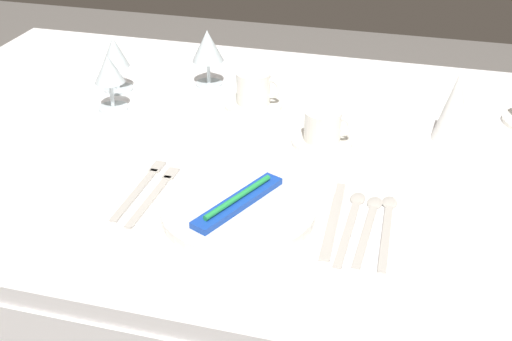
{
  "coord_description": "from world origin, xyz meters",
  "views": [
    {
      "loc": [
        0.29,
        -1.18,
        1.4
      ],
      "look_at": [
        0.01,
        -0.15,
        0.76
      ],
      "focal_mm": 45.66,
      "sensor_mm": 36.0,
      "label": 1
    }
  ],
  "objects_px": {
    "dinner_knife": "(333,221)",
    "toothbrush_package": "(238,201)",
    "coffee_cup_left": "(323,126)",
    "wine_glass_left": "(208,48)",
    "wine_glass_centre": "(109,73)",
    "spoon_tea": "(387,222)",
    "dinner_plate": "(238,209)",
    "wine_glass_right": "(115,55)",
    "napkin_folded": "(455,106)",
    "fork_outer": "(155,193)",
    "spoon_dessert": "(370,221)",
    "spoon_soup": "(352,218)",
    "coffee_cup_right": "(254,88)",
    "fork_inner": "(141,187)"
  },
  "relations": [
    {
      "from": "dinner_plate",
      "to": "wine_glass_centre",
      "type": "xyz_separation_m",
      "value": [
        -0.41,
        0.34,
        0.08
      ]
    },
    {
      "from": "dinner_knife",
      "to": "spoon_tea",
      "type": "distance_m",
      "value": 0.09
    },
    {
      "from": "fork_outer",
      "to": "spoon_dessert",
      "type": "xyz_separation_m",
      "value": [
        0.39,
        0.01,
        0.0
      ]
    },
    {
      "from": "spoon_soup",
      "to": "wine_glass_centre",
      "type": "relative_size",
      "value": 1.73
    },
    {
      "from": "toothbrush_package",
      "to": "coffee_cup_right",
      "type": "bearing_deg",
      "value": 101.64
    },
    {
      "from": "spoon_soup",
      "to": "wine_glass_left",
      "type": "xyz_separation_m",
      "value": [
        -0.43,
        0.5,
        0.1
      ]
    },
    {
      "from": "wine_glass_centre",
      "to": "wine_glass_right",
      "type": "xyz_separation_m",
      "value": [
        -0.04,
        0.11,
        -0.0
      ]
    },
    {
      "from": "spoon_tea",
      "to": "wine_glass_right",
      "type": "relative_size",
      "value": 1.64
    },
    {
      "from": "dinner_plate",
      "to": "fork_outer",
      "type": "relative_size",
      "value": 1.32
    },
    {
      "from": "dinner_knife",
      "to": "toothbrush_package",
      "type": "bearing_deg",
      "value": -173.93
    },
    {
      "from": "coffee_cup_left",
      "to": "wine_glass_left",
      "type": "height_order",
      "value": "wine_glass_left"
    },
    {
      "from": "spoon_soup",
      "to": "napkin_folded",
      "type": "distance_m",
      "value": 0.4
    },
    {
      "from": "toothbrush_package",
      "to": "coffee_cup_left",
      "type": "height_order",
      "value": "coffee_cup_left"
    },
    {
      "from": "spoon_dessert",
      "to": "napkin_folded",
      "type": "relative_size",
      "value": 1.39
    },
    {
      "from": "wine_glass_centre",
      "to": "napkin_folded",
      "type": "relative_size",
      "value": 0.86
    },
    {
      "from": "spoon_soup",
      "to": "spoon_tea",
      "type": "height_order",
      "value": "same"
    },
    {
      "from": "spoon_tea",
      "to": "wine_glass_right",
      "type": "distance_m",
      "value": 0.82
    },
    {
      "from": "fork_inner",
      "to": "spoon_dessert",
      "type": "relative_size",
      "value": 1.0
    },
    {
      "from": "spoon_soup",
      "to": "napkin_folded",
      "type": "xyz_separation_m",
      "value": [
        0.16,
        0.36,
        0.07
      ]
    },
    {
      "from": "napkin_folded",
      "to": "coffee_cup_right",
      "type": "bearing_deg",
      "value": 173.59
    },
    {
      "from": "napkin_folded",
      "to": "wine_glass_centre",
      "type": "bearing_deg",
      "value": -176.25
    },
    {
      "from": "coffee_cup_left",
      "to": "wine_glass_left",
      "type": "relative_size",
      "value": 0.7
    },
    {
      "from": "toothbrush_package",
      "to": "fork_inner",
      "type": "bearing_deg",
      "value": 170.57
    },
    {
      "from": "spoon_soup",
      "to": "wine_glass_right",
      "type": "height_order",
      "value": "wine_glass_right"
    },
    {
      "from": "dinner_knife",
      "to": "coffee_cup_right",
      "type": "bearing_deg",
      "value": 121.38
    },
    {
      "from": "coffee_cup_left",
      "to": "wine_glass_centre",
      "type": "height_order",
      "value": "wine_glass_centre"
    },
    {
      "from": "fork_outer",
      "to": "spoon_soup",
      "type": "distance_m",
      "value": 0.36
    },
    {
      "from": "dinner_knife",
      "to": "wine_glass_left",
      "type": "height_order",
      "value": "wine_glass_left"
    },
    {
      "from": "dinner_plate",
      "to": "wine_glass_left",
      "type": "distance_m",
      "value": 0.59
    },
    {
      "from": "wine_glass_right",
      "to": "napkin_folded",
      "type": "bearing_deg",
      "value": -3.94
    },
    {
      "from": "dinner_plate",
      "to": "fork_inner",
      "type": "distance_m",
      "value": 0.2
    },
    {
      "from": "spoon_dessert",
      "to": "coffee_cup_right",
      "type": "xyz_separation_m",
      "value": [
        -0.32,
        0.41,
        0.04
      ]
    },
    {
      "from": "fork_inner",
      "to": "wine_glass_left",
      "type": "distance_m",
      "value": 0.51
    },
    {
      "from": "fork_outer",
      "to": "wine_glass_left",
      "type": "height_order",
      "value": "wine_glass_left"
    },
    {
      "from": "coffee_cup_left",
      "to": "dinner_knife",
      "type": "bearing_deg",
      "value": -76.29
    },
    {
      "from": "fork_inner",
      "to": "fork_outer",
      "type": "bearing_deg",
      "value": -22.4
    },
    {
      "from": "dinner_knife",
      "to": "spoon_dessert",
      "type": "height_order",
      "value": "spoon_dessert"
    },
    {
      "from": "fork_inner",
      "to": "spoon_tea",
      "type": "relative_size",
      "value": 0.96
    },
    {
      "from": "spoon_tea",
      "to": "wine_glass_left",
      "type": "xyz_separation_m",
      "value": [
        -0.49,
        0.5,
        0.1
      ]
    },
    {
      "from": "coffee_cup_left",
      "to": "wine_glass_left",
      "type": "distance_m",
      "value": 0.41
    },
    {
      "from": "fork_outer",
      "to": "napkin_folded",
      "type": "height_order",
      "value": "napkin_folded"
    },
    {
      "from": "dinner_plate",
      "to": "spoon_dessert",
      "type": "bearing_deg",
      "value": 8.17
    },
    {
      "from": "spoon_tea",
      "to": "wine_glass_left",
      "type": "relative_size",
      "value": 1.56
    },
    {
      "from": "spoon_dessert",
      "to": "spoon_soup",
      "type": "bearing_deg",
      "value": 178.71
    },
    {
      "from": "wine_glass_centre",
      "to": "wine_glass_right",
      "type": "height_order",
      "value": "wine_glass_right"
    },
    {
      "from": "coffee_cup_left",
      "to": "spoon_soup",
      "type": "bearing_deg",
      "value": -69.51
    },
    {
      "from": "coffee_cup_right",
      "to": "fork_outer",
      "type": "bearing_deg",
      "value": -100.27
    },
    {
      "from": "toothbrush_package",
      "to": "fork_outer",
      "type": "distance_m",
      "value": 0.17
    },
    {
      "from": "fork_outer",
      "to": "spoon_tea",
      "type": "xyz_separation_m",
      "value": [
        0.43,
        0.02,
        0.0
      ]
    },
    {
      "from": "fork_inner",
      "to": "spoon_soup",
      "type": "relative_size",
      "value": 0.94
    }
  ]
}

